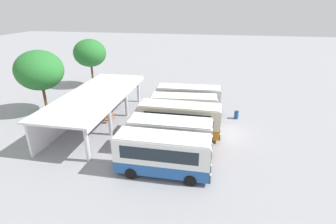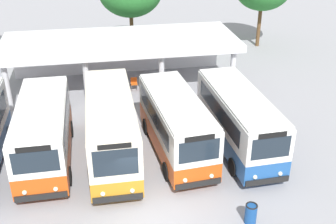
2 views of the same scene
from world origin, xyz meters
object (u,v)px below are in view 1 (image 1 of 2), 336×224
city_bus_fourth_amber (184,107)px  waiting_chair_middle_seat (112,114)px  city_bus_nearest_orange (163,153)px  waiting_chair_second_from_end (109,116)px  city_bus_middle_cream (180,118)px  city_bus_second_in_row (170,135)px  city_bus_fifth_blue (189,98)px  litter_bin_apron (236,115)px  waiting_chair_end_by_column (107,119)px

city_bus_fourth_amber → waiting_chair_middle_seat: 8.31m
city_bus_nearest_orange → city_bus_fourth_amber: 9.73m
waiting_chair_second_from_end → city_bus_middle_cream: bearing=-103.5°
city_bus_middle_cream → city_bus_fourth_amber: bearing=-0.3°
city_bus_second_in_row → city_bus_fourth_amber: bearing=-3.1°
city_bus_fifth_blue → litter_bin_apron: size_ratio=8.57×
waiting_chair_middle_seat → litter_bin_apron: 14.21m
city_bus_fifth_blue → waiting_chair_end_by_column: size_ratio=8.97×
city_bus_nearest_orange → city_bus_middle_cream: size_ratio=0.91×
city_bus_fourth_amber → waiting_chair_second_from_end: 8.46m
waiting_chair_end_by_column → city_bus_fourth_amber: bearing=-76.8°
waiting_chair_end_by_column → waiting_chair_middle_seat: size_ratio=1.00×
city_bus_nearest_orange → waiting_chair_second_from_end: 11.69m
waiting_chair_second_from_end → waiting_chair_middle_seat: 0.67m
city_bus_fifth_blue → waiting_chair_middle_seat: 9.26m
city_bus_fifth_blue → waiting_chair_middle_seat: city_bus_fifth_blue is taller
city_bus_middle_cream → waiting_chair_second_from_end: 8.60m
waiting_chair_second_from_end → litter_bin_apron: 14.42m
waiting_chair_end_by_column → litter_bin_apron: bearing=-74.5°
city_bus_second_in_row → city_bus_middle_cream: size_ratio=0.91×
waiting_chair_second_from_end → waiting_chair_middle_seat: bearing=-7.0°
city_bus_nearest_orange → litter_bin_apron: 13.24m
city_bus_fifth_blue → waiting_chair_end_by_column: city_bus_fifth_blue is taller
city_bus_fourth_amber → city_bus_fifth_blue: (3.24, -0.15, 0.01)m
waiting_chair_end_by_column → waiting_chair_middle_seat: 1.34m
city_bus_fourth_amber → waiting_chair_end_by_column: bearing=103.2°
city_bus_middle_cream → city_bus_fifth_blue: 6.49m
city_bus_fourth_amber → litter_bin_apron: city_bus_fourth_amber is taller
waiting_chair_second_from_end → city_bus_fourth_amber: bearing=-81.3°
city_bus_middle_cream → litter_bin_apron: city_bus_middle_cream is taller
city_bus_middle_cream → waiting_chair_end_by_column: bearing=81.0°
waiting_chair_middle_seat → litter_bin_apron: (2.54, -13.98, -0.07)m
waiting_chair_end_by_column → city_bus_fifth_blue: bearing=-58.4°
city_bus_middle_cream → city_bus_fourth_amber: size_ratio=1.08×
waiting_chair_end_by_column → city_bus_middle_cream: bearing=-99.0°
city_bus_fifth_blue → litter_bin_apron: 5.92m
waiting_chair_middle_seat → city_bus_fourth_amber: bearing=-85.8°
waiting_chair_end_by_column → waiting_chair_second_from_end: bearing=2.2°
city_bus_nearest_orange → waiting_chair_second_from_end: city_bus_nearest_orange is taller
city_bus_fourth_amber → city_bus_fifth_blue: city_bus_fifth_blue is taller
city_bus_fourth_amber → waiting_chair_middle_seat: (-0.60, 8.20, -1.19)m
city_bus_nearest_orange → city_bus_middle_cream: bearing=-2.7°
litter_bin_apron → city_bus_fourth_amber: bearing=108.6°
waiting_chair_middle_seat → litter_bin_apron: bearing=-79.7°
city_bus_fourth_amber → city_bus_second_in_row: bearing=176.9°
city_bus_nearest_orange → city_bus_second_in_row: size_ratio=1.00×
waiting_chair_end_by_column → waiting_chair_second_from_end: same height
city_bus_fifth_blue → litter_bin_apron: bearing=-102.9°
waiting_chair_middle_seat → city_bus_second_in_row: bearing=-126.9°
city_bus_nearest_orange → waiting_chair_middle_seat: city_bus_nearest_orange is taller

